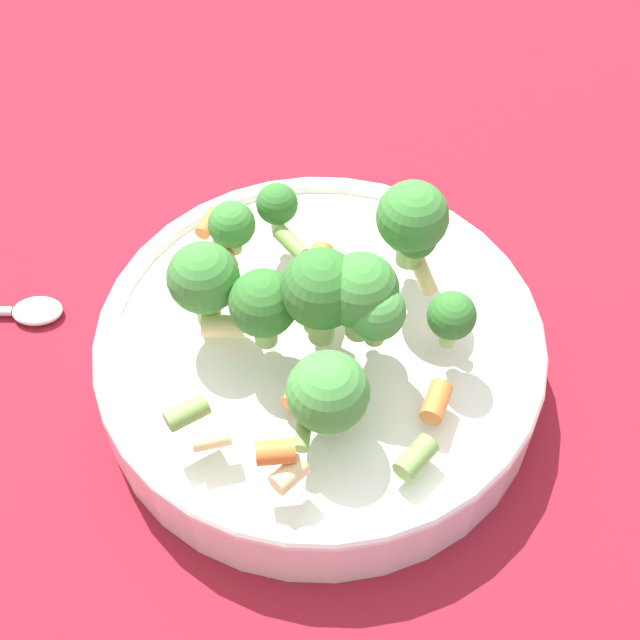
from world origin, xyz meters
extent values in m
plane|color=maroon|center=(0.00, 0.00, 0.00)|extent=(3.00, 3.00, 0.00)
cylinder|color=white|center=(0.00, 0.00, 0.02)|extent=(0.29, 0.29, 0.05)
torus|color=white|center=(0.00, 0.00, 0.05)|extent=(0.29, 0.29, 0.01)
cylinder|color=#8CB766|center=(0.00, -0.07, 0.06)|extent=(0.02, 0.02, 0.01)
sphere|color=#479342|center=(0.00, -0.07, 0.09)|extent=(0.05, 0.05, 0.05)
cylinder|color=#8CB766|center=(-0.05, 0.06, 0.07)|extent=(0.01, 0.01, 0.01)
sphere|color=#3D8438|center=(-0.05, 0.06, 0.09)|extent=(0.03, 0.03, 0.03)
cylinder|color=#8CB766|center=(-0.01, -0.01, 0.07)|extent=(0.01, 0.01, 0.01)
sphere|color=#3D8438|center=(-0.01, -0.01, 0.09)|extent=(0.03, 0.03, 0.03)
cylinder|color=#8CB766|center=(0.08, -0.02, 0.07)|extent=(0.01, 0.01, 0.01)
sphere|color=#33722D|center=(0.08, -0.02, 0.09)|extent=(0.03, 0.03, 0.03)
cylinder|color=#8CB766|center=(0.03, 0.00, 0.08)|extent=(0.01, 0.01, 0.01)
sphere|color=#3D8438|center=(0.03, 0.00, 0.10)|extent=(0.03, 0.03, 0.03)
cylinder|color=#8CB766|center=(0.06, 0.03, 0.08)|extent=(0.01, 0.01, 0.01)
sphere|color=#33722D|center=(0.06, 0.03, 0.10)|extent=(0.03, 0.03, 0.03)
cylinder|color=#8CB766|center=(-0.03, -0.01, 0.07)|extent=(0.01, 0.01, 0.02)
sphere|color=#33722D|center=(-0.03, -0.01, 0.09)|extent=(0.04, 0.04, 0.04)
cylinder|color=#8CB766|center=(0.06, 0.05, 0.07)|extent=(0.01, 0.01, 0.01)
sphere|color=#479342|center=(0.06, 0.05, 0.09)|extent=(0.03, 0.03, 0.03)
cylinder|color=#8CB766|center=(0.02, -0.02, 0.08)|extent=(0.02, 0.02, 0.02)
sphere|color=#3D8438|center=(0.02, -0.02, 0.11)|extent=(0.05, 0.05, 0.05)
cylinder|color=#8CB766|center=(0.06, 0.04, 0.08)|extent=(0.02, 0.02, 0.02)
sphere|color=#3D8438|center=(0.06, 0.04, 0.11)|extent=(0.04, 0.04, 0.04)
cylinder|color=#8CB766|center=(0.00, -0.01, 0.08)|extent=(0.02, 0.02, 0.03)
sphere|color=#33722D|center=(0.00, -0.01, 0.11)|extent=(0.05, 0.05, 0.05)
cylinder|color=#8CB766|center=(-0.02, 0.08, 0.07)|extent=(0.01, 0.01, 0.01)
sphere|color=#33722D|center=(-0.02, 0.08, 0.09)|extent=(0.03, 0.03, 0.03)
cylinder|color=#8CB766|center=(0.03, -0.03, 0.09)|extent=(0.01, 0.01, 0.01)
sphere|color=#479342|center=(0.03, -0.03, 0.11)|extent=(0.03, 0.03, 0.03)
cylinder|color=#8CB766|center=(-0.07, 0.01, 0.07)|extent=(0.02, 0.02, 0.02)
sphere|color=#3D8438|center=(-0.07, 0.01, 0.10)|extent=(0.04, 0.04, 0.04)
cylinder|color=orange|center=(-0.01, -0.05, 0.06)|extent=(0.03, 0.03, 0.01)
cylinder|color=beige|center=(-0.07, -0.08, 0.07)|extent=(0.02, 0.01, 0.01)
cylinder|color=#729E4C|center=(-0.02, 0.05, 0.08)|extent=(0.02, 0.03, 0.01)
cylinder|color=beige|center=(-0.02, -0.11, 0.07)|extent=(0.02, 0.02, 0.01)
cylinder|color=orange|center=(-0.06, 0.05, 0.07)|extent=(0.02, 0.02, 0.01)
cylinder|color=beige|center=(0.00, 0.01, 0.08)|extent=(0.02, 0.02, 0.01)
cylinder|color=beige|center=(-0.06, 0.00, 0.06)|extent=(0.03, 0.02, 0.01)
cylinder|color=#729E4C|center=(-0.08, -0.07, 0.08)|extent=(0.03, 0.02, 0.01)
cylinder|color=orange|center=(-0.03, -0.10, 0.08)|extent=(0.02, 0.01, 0.01)
cylinder|color=orange|center=(0.06, -0.06, 0.06)|extent=(0.02, 0.03, 0.01)
cylinder|color=beige|center=(0.07, 0.02, 0.08)|extent=(0.01, 0.03, 0.01)
cylinder|color=orange|center=(0.00, 0.03, 0.08)|extent=(0.02, 0.03, 0.01)
cylinder|color=orange|center=(-0.07, 0.09, 0.06)|extent=(0.02, 0.03, 0.01)
cylinder|color=orange|center=(0.00, 0.03, 0.06)|extent=(0.02, 0.02, 0.01)
cylinder|color=orange|center=(0.08, -0.01, 0.07)|extent=(0.02, 0.02, 0.01)
cylinder|color=#729E4C|center=(-0.01, -0.08, 0.07)|extent=(0.01, 0.03, 0.01)
cylinder|color=#729E4C|center=(0.05, -0.10, 0.06)|extent=(0.03, 0.03, 0.01)
ellipsoid|color=silver|center=(-0.20, 0.07, 0.01)|extent=(0.04, 0.03, 0.01)
camera|label=1|loc=(-0.02, -0.34, 0.50)|focal=50.00mm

